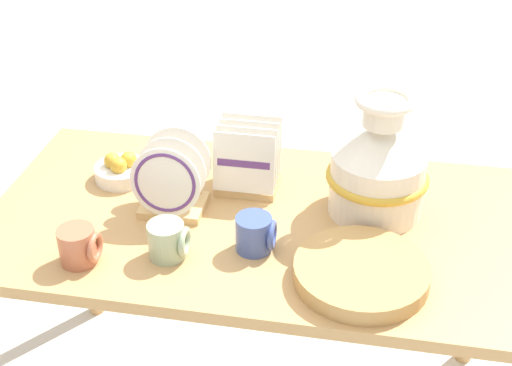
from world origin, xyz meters
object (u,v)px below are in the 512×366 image
wicker_charger_stack (361,273)px  mug_sage_glaze (168,241)px  mug_cobalt_glaze (256,234)px  mug_terracotta_glaze (79,246)px  dish_rack_round_plates (171,185)px  fruit_bowl (121,170)px  ceramic_vase (378,166)px  dish_rack_square_plates (248,165)px

wicker_charger_stack → mug_sage_glaze: 0.48m
mug_cobalt_glaze → mug_sage_glaze: size_ratio=1.00×
mug_cobalt_glaze → mug_terracotta_glaze: 0.44m
dish_rack_round_plates → fruit_bowl: 0.24m
ceramic_vase → mug_cobalt_glaze: size_ratio=3.42×
dish_rack_round_plates → wicker_charger_stack: (0.53, -0.20, -0.06)m
mug_cobalt_glaze → fruit_bowl: 0.52m
ceramic_vase → dish_rack_round_plates: size_ratio=1.59×
dish_rack_round_plates → mug_terracotta_glaze: 0.31m
ceramic_vase → mug_sage_glaze: (-0.50, -0.30, -0.09)m
ceramic_vase → dish_rack_square_plates: (-0.36, 0.06, -0.07)m
mug_cobalt_glaze → dish_rack_square_plates: bearing=104.7°
fruit_bowl → wicker_charger_stack: bearing=-25.0°
dish_rack_square_plates → mug_terracotta_glaze: dish_rack_square_plates is taller
dish_rack_square_plates → fruit_bowl: dish_rack_square_plates is taller
ceramic_vase → mug_terracotta_glaze: ceramic_vase is taller
dish_rack_round_plates → mug_sage_glaze: size_ratio=2.15×
ceramic_vase → mug_terracotta_glaze: 0.80m
mug_terracotta_glaze → ceramic_vase: bearing=26.8°
ceramic_vase → dish_rack_square_plates: size_ratio=1.74×
mug_sage_glaze → fruit_bowl: size_ratio=0.65×
dish_rack_round_plates → fruit_bowl: bearing=145.9°
fruit_bowl → dish_rack_round_plates: bearing=-34.1°
ceramic_vase → wicker_charger_stack: (-0.02, -0.31, -0.12)m
dish_rack_round_plates → mug_sage_glaze: 0.20m
mug_sage_glaze → mug_terracotta_glaze: (-0.21, -0.06, 0.00)m
mug_cobalt_glaze → fruit_bowl: size_ratio=0.65×
mug_cobalt_glaze → mug_terracotta_glaze: same height
wicker_charger_stack → fruit_bowl: fruit_bowl is taller
mug_terracotta_glaze → fruit_bowl: 0.39m
dish_rack_round_plates → wicker_charger_stack: size_ratio=0.67×
dish_rack_square_plates → fruit_bowl: (-0.37, -0.03, -0.04)m
mug_terracotta_glaze → fruit_bowl: (-0.03, 0.39, -0.02)m
ceramic_vase → mug_sage_glaze: bearing=-149.1°
dish_rack_round_plates → ceramic_vase: bearing=10.5°
ceramic_vase → mug_terracotta_glaze: size_ratio=3.42×
mug_terracotta_glaze → fruit_bowl: bearing=94.7°
dish_rack_square_plates → dish_rack_round_plates: bearing=-138.7°
mug_terracotta_glaze → dish_rack_round_plates: bearing=57.5°
mug_sage_glaze → dish_rack_square_plates: bearing=69.4°
wicker_charger_stack → mug_sage_glaze: mug_sage_glaze is taller
dish_rack_round_plates → fruit_bowl: size_ratio=1.40×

